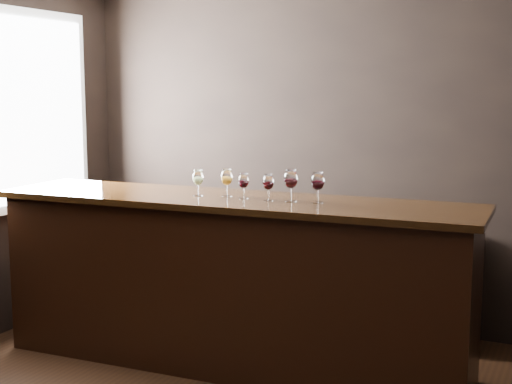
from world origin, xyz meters
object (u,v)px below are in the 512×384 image
at_px(back_bar_shelf, 327,278).
at_px(glass_amber, 227,178).
at_px(glass_red_b, 268,183).
at_px(glass_red_a, 243,181).
at_px(glass_red_c, 291,180).
at_px(bar_counter, 232,285).
at_px(glass_red_d, 318,182).
at_px(glass_white, 198,178).

distance_m(back_bar_shelf, glass_amber, 1.39).
xyz_separation_m(back_bar_shelf, glass_red_b, (-0.05, -1.03, 0.89)).
bearing_deg(glass_red_a, glass_red_b, -4.84).
bearing_deg(glass_red_c, back_bar_shelf, 95.26).
bearing_deg(glass_red_a, glass_amber, 165.86).
distance_m(bar_counter, glass_red_a, 0.74).
height_order(glass_red_c, glass_red_d, glass_red_c).
bearing_deg(bar_counter, glass_red_a, -0.74).
xyz_separation_m(back_bar_shelf, glass_white, (-0.59, -1.04, 0.90)).
xyz_separation_m(glass_white, glass_red_c, (0.68, 0.04, 0.02)).
xyz_separation_m(back_bar_shelf, glass_red_d, (0.27, -0.98, 0.91)).
distance_m(back_bar_shelf, glass_red_d, 1.37).
height_order(glass_amber, glass_red_b, glass_amber).
height_order(glass_white, glass_red_d, glass_red_d).
xyz_separation_m(glass_red_b, glass_red_d, (0.33, 0.05, 0.02)).
bearing_deg(glass_red_d, glass_white, -176.21).
bearing_deg(back_bar_shelf, glass_red_a, -103.54).
height_order(back_bar_shelf, glass_red_a, glass_red_a).
height_order(bar_counter, glass_red_d, glass_red_d).
distance_m(glass_white, glass_amber, 0.20).
xyz_separation_m(bar_counter, glass_amber, (-0.05, 0.04, 0.74)).
distance_m(glass_white, glass_red_a, 0.34).
bearing_deg(glass_amber, bar_counter, -36.27).
distance_m(glass_amber, glass_red_c, 0.48).
relative_size(glass_white, glass_red_c, 0.85).
height_order(glass_red_b, glass_red_d, glass_red_d).
bearing_deg(bar_counter, glass_red_c, 0.52).
relative_size(glass_white, glass_red_d, 0.89).
xyz_separation_m(glass_red_a, glass_red_c, (0.34, 0.02, 0.03)).
relative_size(bar_counter, glass_red_b, 18.34).
bearing_deg(glass_white, back_bar_shelf, 60.61).
bearing_deg(glass_red_c, glass_amber, 177.80).
height_order(bar_counter, glass_amber, glass_amber).
height_order(glass_white, glass_red_a, glass_white).
distance_m(glass_red_c, glass_red_d, 0.18).
relative_size(glass_red_a, glass_red_b, 0.98).
bearing_deg(bar_counter, glass_white, -178.05).
bearing_deg(glass_amber, glass_red_c, -2.20).
bearing_deg(glass_amber, glass_red_d, -0.07).
distance_m(bar_counter, glass_red_b, 0.79).
relative_size(back_bar_shelf, glass_amber, 12.03).
relative_size(bar_counter, back_bar_shelf, 1.42).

